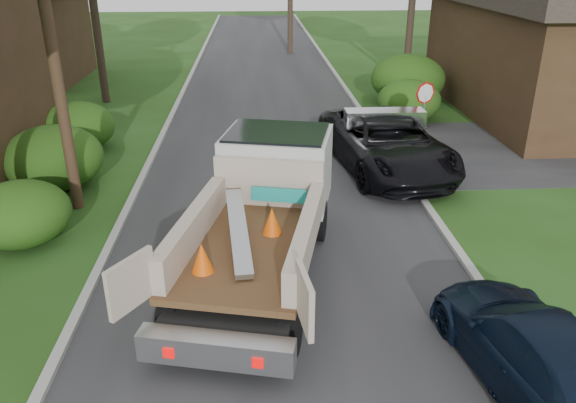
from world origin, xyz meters
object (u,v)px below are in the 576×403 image
Objects in this scene: house_left_far at (5,23)px; flatbed_truck at (267,199)px; black_pickup at (386,142)px; navy_suv at (536,350)px; stop_sign at (424,102)px; utility_pole at (46,11)px.

flatbed_truck is at bearing -56.59° from house_left_far.
black_pickup is at bearing -40.36° from house_left_far.
navy_suv is at bearing -34.79° from flatbed_truck.
stop_sign reaches higher than black_pickup.
black_pickup is 1.40× the size of navy_suv.
house_left_far is 23.96m from flatbed_truck.
black_pickup is (9.08, 2.49, -4.28)m from utility_pole.
stop_sign is 11.64m from navy_suv.
utility_pole is at bearing -64.77° from house_left_far.
utility_pole is 2.18× the size of navy_suv.
house_left_far is at bearing 136.30° from flatbed_truck.
house_left_far is at bearing 130.49° from black_pickup.
flatbed_truck reaches higher than stop_sign.
house_left_far is at bearing -62.63° from navy_suv.
black_pickup is at bearing -136.25° from stop_sign.
stop_sign reaches higher than navy_suv.
black_pickup is (-1.60, -1.53, -0.88)m from stop_sign.
house_left_far is 1.17× the size of black_pickup.
navy_suv is at bearing -98.00° from black_pickup.
house_left_far is 1.65× the size of navy_suv.
utility_pole is at bearing -173.84° from black_pickup.
stop_sign is 11.91m from utility_pole.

